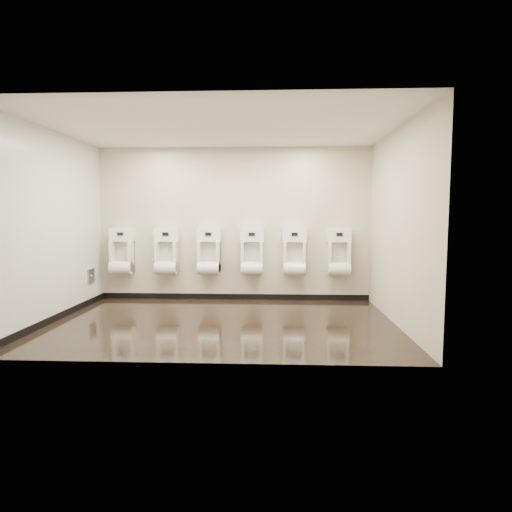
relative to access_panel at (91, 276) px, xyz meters
The scene contains 16 objects.
ground 2.80m from the access_panel, 25.81° to the right, with size 5.00×3.50×0.00m, color black.
ceiling 3.59m from the access_panel, 25.81° to the right, with size 5.00×3.50×0.00m, color silver.
back_wall 2.70m from the access_panel, 12.50° to the left, with size 5.00×0.02×2.80m, color beige.
front_wall 3.96m from the access_panel, 49.93° to the right, with size 5.00×0.02×2.80m, color beige.
left_wall 1.50m from the access_panel, 90.87° to the right, with size 0.02×3.50×2.80m, color beige.
right_wall 5.20m from the access_panel, 13.54° to the right, with size 0.02×3.50×2.80m, color beige.
tile_overlay_left 1.50m from the access_panel, 90.63° to the right, with size 0.01×3.50×2.80m, color white.
skirting_back 2.58m from the access_panel, 12.23° to the left, with size 5.00×0.02×0.10m, color black.
skirting_left 1.28m from the access_panel, 90.30° to the right, with size 0.02×3.50×0.10m, color black.
access_panel is the anchor object (origin of this frame).
urinal_0 0.68m from the access_panel, 43.61° to the left, with size 0.45×0.34×0.83m.
urinal_1 1.36m from the access_panel, 17.73° to the left, with size 0.45×0.34×0.83m.
urinal_2 2.11m from the access_panel, 11.15° to the left, with size 0.45×0.34×0.83m.
urinal_3 2.88m from the access_panel, ahead, with size 0.45×0.34×0.83m.
urinal_4 3.63m from the access_panel, ahead, with size 0.45×0.34×0.83m.
urinal_5 4.42m from the access_panel, ahead, with size 0.45×0.34×0.83m.
Camera 1 is at (0.77, -6.12, 1.56)m, focal length 30.00 mm.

